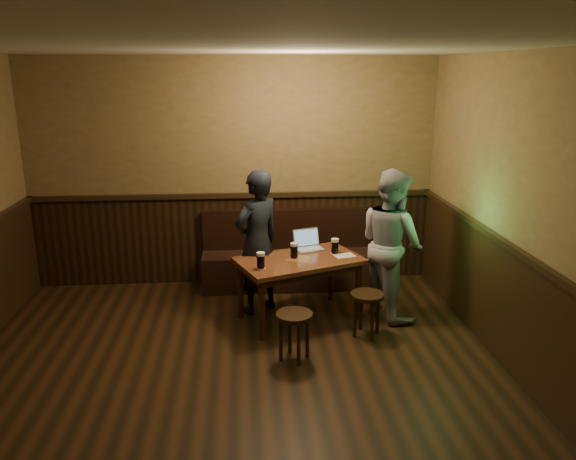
% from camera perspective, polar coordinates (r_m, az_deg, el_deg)
% --- Properties ---
extents(room, '(5.04, 6.04, 2.84)m').
position_cam_1_polar(room, '(4.34, -5.93, -3.42)').
color(room, black).
rests_on(room, ground).
extents(bench, '(2.20, 0.50, 0.95)m').
position_cam_1_polar(bench, '(7.04, 0.33, -3.25)').
color(bench, black).
rests_on(bench, ground).
extents(pub_table, '(1.47, 1.16, 0.69)m').
position_cam_1_polar(pub_table, '(6.03, 1.16, -3.74)').
color(pub_table, '#512D17').
rests_on(pub_table, ground).
extents(stool_left, '(0.41, 0.41, 0.46)m').
position_cam_1_polar(stool_left, '(5.28, 0.63, -9.38)').
color(stool_left, black).
rests_on(stool_left, ground).
extents(stool_right, '(0.41, 0.41, 0.46)m').
position_cam_1_polar(stool_right, '(5.78, 8.04, -7.25)').
color(stool_right, black).
rests_on(stool_right, ground).
extents(pint_left, '(0.11, 0.11, 0.17)m').
position_cam_1_polar(pint_left, '(5.69, -2.78, -3.10)').
color(pint_left, '#AB1520').
rests_on(pint_left, pub_table).
extents(pint_mid, '(0.11, 0.11, 0.17)m').
position_cam_1_polar(pint_mid, '(5.99, 0.63, -2.10)').
color(pint_mid, '#AB1520').
rests_on(pint_mid, pub_table).
extents(pint_right, '(0.11, 0.11, 0.17)m').
position_cam_1_polar(pint_right, '(6.16, 4.78, -1.63)').
color(pint_right, '#AB1520').
rests_on(pint_right, pub_table).
extents(laptop, '(0.37, 0.33, 0.22)m').
position_cam_1_polar(laptop, '(6.31, 2.05, -1.43)').
color(laptop, silver).
rests_on(laptop, pub_table).
extents(menu, '(0.25, 0.20, 0.00)m').
position_cam_1_polar(menu, '(6.12, 5.76, -2.60)').
color(menu, silver).
rests_on(menu, pub_table).
extents(person_suit, '(0.70, 0.66, 1.61)m').
position_cam_1_polar(person_suit, '(6.17, -3.14, -1.25)').
color(person_suit, black).
rests_on(person_suit, ground).
extents(person_grey, '(0.88, 0.97, 1.64)m').
position_cam_1_polar(person_grey, '(6.18, 10.45, -1.37)').
color(person_grey, gray).
rests_on(person_grey, ground).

